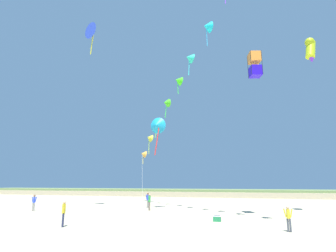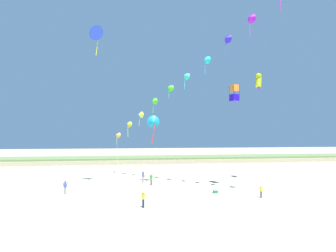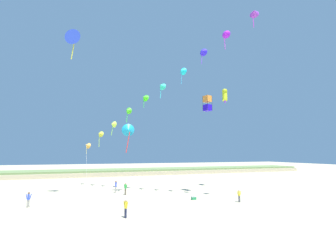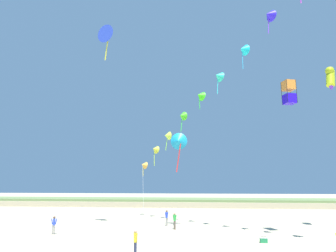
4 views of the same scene
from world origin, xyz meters
TOP-DOWN VIEW (x-y plane):
  - ground_plane at (0.00, 0.00)m, footprint 240.00×240.00m
  - dune_ridge at (0.00, 48.23)m, footprint 120.00×11.31m
  - person_near_left at (-2.78, 18.50)m, footprint 0.37×0.57m
  - person_near_right at (-3.29, 4.45)m, footprint 0.39×0.54m
  - person_mid_center at (-12.77, 11.89)m, footprint 0.58×0.23m
  - person_far_left at (10.69, 6.83)m, footprint 0.52×0.22m
  - person_far_right at (-1.67, 16.11)m, footprint 0.47×0.50m
  - kite_banner_string at (2.31, 16.12)m, footprint 20.88×24.96m
  - large_kite_low_lead at (-9.45, 15.24)m, footprint 2.31×1.43m
  - large_kite_mid_trail at (-1.30, 17.27)m, footprint 1.97×0.87m
  - large_kite_high_solo at (9.74, 12.47)m, footprint 1.25×1.25m
  - large_kite_outer_drift at (15.31, 16.26)m, footprint 1.50×1.63m
  - beach_cooler at (6.11, 9.96)m, footprint 0.58×0.41m

SIDE VIEW (x-z plane):
  - ground_plane at x=0.00m, z-range 0.00..0.00m
  - beach_cooler at x=6.11m, z-range -0.02..0.45m
  - dune_ridge at x=0.00m, z-range 0.00..1.50m
  - person_far_left at x=10.69m, z-range 0.12..1.62m
  - person_mid_center at x=-12.77m, z-range 0.13..1.78m
  - person_near_right at x=-3.29m, z-range 0.13..1.83m
  - person_far_right at x=-1.67m, z-range 0.13..1.84m
  - person_near_left at x=-2.78m, z-range 0.14..1.87m
  - large_kite_mid_trail at x=-1.30m, z-range 7.16..11.64m
  - large_kite_high_solo at x=9.74m, z-range 12.18..14.46m
  - kite_banner_string at x=2.31m, z-range 3.41..27.40m
  - large_kite_outer_drift at x=15.31m, z-range 14.65..17.30m
  - large_kite_low_lead at x=-9.45m, z-range 19.73..23.94m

